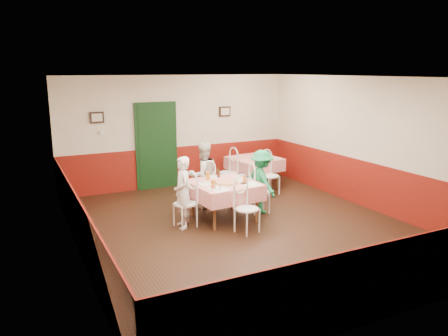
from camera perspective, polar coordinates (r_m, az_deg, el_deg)
name	(u,v)px	position (r m, az deg, el deg)	size (l,w,h in m)	color
floor	(244,227)	(8.40, 2.63, -7.71)	(7.00, 7.00, 0.00)	black
ceiling	(246,77)	(7.87, 2.85, 11.76)	(7.00, 7.00, 0.00)	white
back_wall	(178,131)	(11.17, -6.01, 4.80)	(6.00, 0.10, 2.80)	beige
front_wall	(394,208)	(5.32, 21.32, -4.93)	(6.00, 0.10, 2.80)	beige
left_wall	(74,172)	(7.10, -18.99, -0.44)	(0.10, 7.00, 2.80)	beige
right_wall	(368,143)	(9.81, 18.30, 3.11)	(0.10, 7.00, 2.80)	beige
wainscot_back	(179,166)	(11.31, -5.87, 0.27)	(6.00, 0.03, 1.00)	maroon
wainscot_front	(386,281)	(5.66, 20.45, -13.61)	(6.00, 0.03, 1.00)	maroon
wainscot_left	(79,227)	(7.35, -18.36, -7.28)	(0.03, 7.00, 1.00)	maroon
wainscot_right	(364,184)	(9.98, 17.87, -1.99)	(0.03, 7.00, 1.00)	maroon
door	(156,147)	(10.98, -8.81, 2.74)	(0.96, 0.06, 2.10)	black
picture_left	(97,117)	(10.54, -16.27, 6.36)	(0.32, 0.03, 0.26)	black
picture_right	(225,111)	(11.58, 0.12, 7.40)	(0.32, 0.03, 0.26)	black
thermostat	(102,132)	(10.60, -15.62, 4.52)	(0.10, 0.03, 0.10)	white
main_table	(224,201)	(8.71, 0.00, -4.34)	(1.22, 1.22, 0.77)	red
second_table	(254,172)	(11.10, 3.97, -0.59)	(1.12, 1.12, 0.77)	red
chair_left	(185,204)	(8.31, -5.11, -4.68)	(0.42, 0.42, 0.90)	white
chair_right	(259,192)	(9.12, 4.65, -3.09)	(0.42, 0.42, 0.90)	white
chair_far	(204,188)	(9.40, -2.57, -2.57)	(0.42, 0.42, 0.90)	white
chair_near	(247,209)	(7.99, 3.04, -5.37)	(0.42, 0.42, 0.90)	white
chair_second_a	(228,173)	(10.74, 0.51, -0.61)	(0.42, 0.42, 0.90)	white
chair_second_b	(270,176)	(10.46, 6.03, -1.04)	(0.42, 0.42, 0.90)	white
pizza	(227,182)	(8.55, 0.34, -1.86)	(0.45, 0.45, 0.03)	#B74723
plate_left	(205,184)	(8.44, -2.50, -2.14)	(0.25, 0.25, 0.01)	white
plate_right	(243,180)	(8.79, 2.43, -1.53)	(0.25, 0.25, 0.01)	white
plate_far	(213,177)	(8.96, -1.40, -1.23)	(0.25, 0.25, 0.01)	white
glass_a	(213,184)	(8.19, -1.44, -2.11)	(0.08, 0.08, 0.15)	#BF7219
glass_b	(245,179)	(8.60, 2.72, -1.42)	(0.08, 0.08, 0.14)	#BF7219
glass_c	(208,175)	(8.84, -2.12, -0.97)	(0.08, 0.08, 0.15)	#BF7219
beer_bottle	(219,173)	(8.93, -0.72, -0.64)	(0.06, 0.06, 0.21)	#381C0A
shaker_a	(215,188)	(8.04, -1.14, -2.61)	(0.04, 0.04, 0.09)	silver
shaker_b	(220,188)	(8.02, -0.55, -2.64)	(0.04, 0.04, 0.09)	silver
shaker_c	(212,187)	(8.10, -1.53, -2.49)	(0.04, 0.04, 0.09)	#B23319
menu_left	(219,189)	(8.12, -0.70, -2.76)	(0.30, 0.40, 0.00)	white
menu_right	(250,184)	(8.49, 3.47, -2.09)	(0.30, 0.40, 0.00)	white
wallet	(244,183)	(8.50, 2.64, -2.00)	(0.11, 0.09, 0.02)	black
diner_left	(182,192)	(8.23, -5.46, -3.20)	(0.50, 0.33, 1.36)	gray
diner_far	(203,175)	(9.38, -2.73, -0.94)	(0.69, 0.54, 1.43)	gray
diner_right	(262,182)	(9.09, 4.93, -1.77)	(0.85, 0.49, 1.32)	gray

